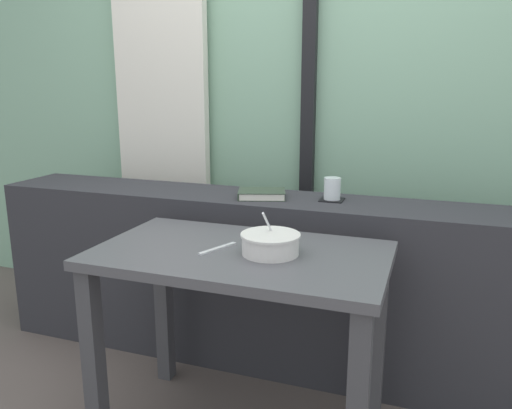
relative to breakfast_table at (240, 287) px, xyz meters
name	(u,v)px	position (x,y,z in m)	size (l,w,h in m)	color
outdoor_backdrop	(315,63)	(-0.02, 1.14, 0.80)	(4.80, 0.08, 2.80)	#84B293
curtain_left_panel	(162,92)	(-0.88, 1.04, 0.65)	(0.56, 0.06, 2.50)	silver
window_divider_post	(309,83)	(-0.03, 1.07, 0.70)	(0.07, 0.05, 2.60)	black
dark_console_ledge	(280,282)	(-0.02, 0.55, -0.20)	(2.80, 0.37, 0.80)	#2D2D33
breakfast_table	(240,287)	(0.00, 0.00, 0.00)	(1.02, 0.59, 0.73)	#414145
coaster_square	(332,200)	(0.20, 0.58, 0.21)	(0.10, 0.10, 0.01)	black
juice_glass	(332,189)	(0.20, 0.58, 0.25)	(0.07, 0.07, 0.10)	white
closed_book	(261,194)	(-0.11, 0.53, 0.22)	(0.25, 0.21, 0.03)	#334233
soup_bowl	(271,244)	(0.11, 0.01, 0.17)	(0.20, 0.20, 0.15)	silver
fork_utensil	(218,248)	(-0.08, -0.01, 0.14)	(0.02, 0.17, 0.01)	silver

